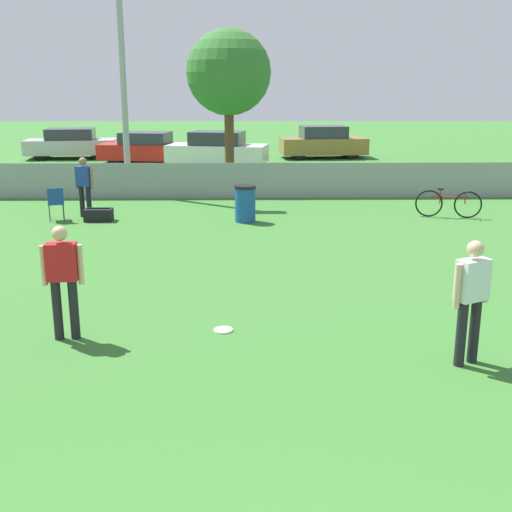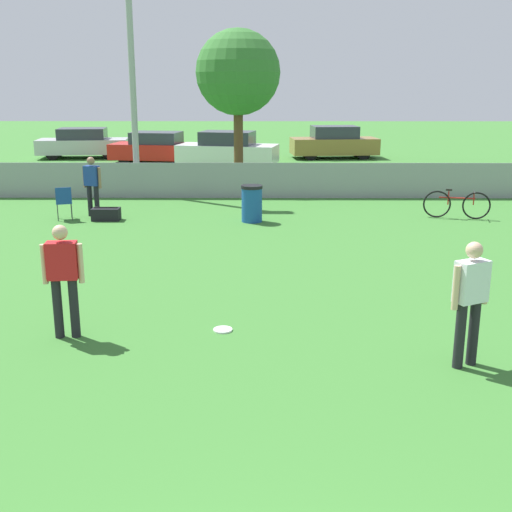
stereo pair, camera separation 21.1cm
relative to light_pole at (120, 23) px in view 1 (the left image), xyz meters
The scene contains 15 objects.
fence_backline 6.32m from the light_pole, 11.79° to the right, with size 26.96×0.07×1.21m.
light_pole is the anchor object (origin of this frame).
tree_near_pole 3.89m from the light_pole, 25.93° to the left, with size 2.85×2.85×5.26m.
player_thrower_red 13.09m from the light_pole, 84.01° to the right, with size 0.57×0.26×1.63m.
player_receiver_white 15.40m from the light_pole, 63.39° to the right, with size 0.52×0.38×1.63m.
spectator_in_blue 5.75m from the light_pole, 97.32° to the right, with size 0.53×0.34×1.60m.
frisbee_disc 13.58m from the light_pole, 73.91° to the right, with size 0.28×0.28×0.03m.
folding_chair_sideline 6.46m from the light_pole, 104.88° to the right, with size 0.51×0.51×0.88m.
bicycle_sideline 11.16m from the light_pole, 23.33° to the right, with size 1.70×0.52×0.78m.
trash_bin 7.53m from the light_pole, 49.41° to the right, with size 0.56×0.56×0.95m.
gear_bag_sideline 6.65m from the light_pole, 90.45° to the right, with size 0.72×0.39×0.35m.
parked_car_silver 12.10m from the light_pole, 113.74° to the left, with size 4.37×2.22×1.41m.
parked_car_red 9.52m from the light_pole, 94.52° to the left, with size 4.26×2.39×1.38m.
parked_car_white 8.80m from the light_pole, 69.92° to the left, with size 4.50×2.57×1.49m.
parked_car_tan 13.48m from the light_pole, 53.60° to the left, with size 4.22×2.10×1.52m.
Camera 1 is at (-0.34, -1.90, 3.48)m, focal length 45.00 mm.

